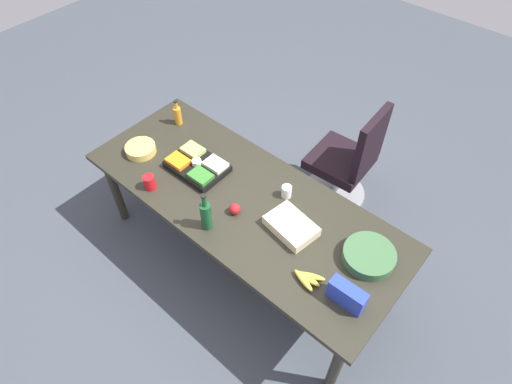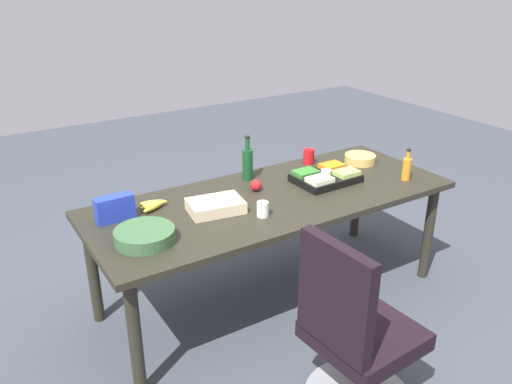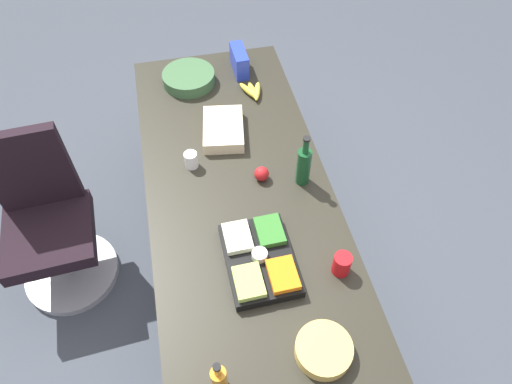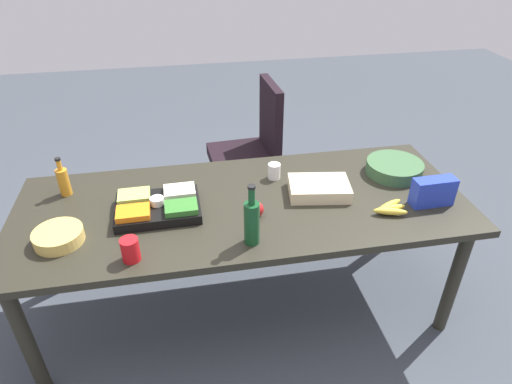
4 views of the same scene
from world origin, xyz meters
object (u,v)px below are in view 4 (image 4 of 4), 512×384
dressing_bottle (63,181)px  red_solo_cup (130,250)px  salad_bowl (394,168)px  chip_bowl (59,236)px  banana_bunch (390,208)px  paper_cup (274,171)px  apple_red (256,209)px  conference_table (243,214)px  wine_bottle (252,221)px  sheet_cake (319,188)px  chip_bag_blue (433,192)px  office_chair (250,163)px  veggie_tray (158,206)px

dressing_bottle → red_solo_cup: 0.71m
dressing_bottle → salad_bowl: (1.83, -0.11, -0.05)m
chip_bowl → banana_bunch: 1.60m
salad_bowl → dressing_bottle: bearing=176.5°
chip_bowl → banana_bunch: bearing=-2.1°
chip_bowl → paper_cup: (1.10, 0.38, 0.01)m
apple_red → conference_table: bearing=110.1°
wine_bottle → salad_bowl: bearing=26.9°
sheet_cake → paper_cup: paper_cup is taller
salad_bowl → paper_cup: bearing=173.9°
apple_red → paper_cup: 0.38m
conference_table → wine_bottle: bearing=-91.8°
chip_bag_blue → office_chair: bearing=120.9°
chip_bowl → paper_cup: paper_cup is taller
sheet_cake → veggie_tray: size_ratio=0.75×
office_chair → sheet_cake: 1.14m
chip_bag_blue → wine_bottle: bearing=-172.0°
apple_red → wine_bottle: size_ratio=0.25×
wine_bottle → red_solo_cup: size_ratio=2.80×
conference_table → veggie_tray: veggie_tray is taller
conference_table → dressing_bottle: bearing=164.7°
veggie_tray → wine_bottle: 0.54m
conference_table → paper_cup: bearing=44.9°
wine_bottle → paper_cup: (0.22, 0.54, -0.07)m
sheet_cake → salad_bowl: size_ratio=0.99×
salad_bowl → banana_bunch: 0.41m
office_chair → banana_bunch: (0.50, -1.28, 0.39)m
conference_table → red_solo_cup: size_ratio=21.47×
veggie_tray → dressing_bottle: bearing=151.8°
veggie_tray → salad_bowl: (1.35, 0.15, -0.00)m
chip_bowl → banana_bunch: (1.60, -0.06, -0.01)m
wine_bottle → salad_bowl: 1.04m
chip_bowl → red_solo_cup: bearing=-29.0°
apple_red → banana_bunch: size_ratio=0.41×
dressing_bottle → salad_bowl: dressing_bottle is taller
chip_bowl → chip_bag_blue: bearing=-0.8°
dressing_bottle → office_chair: bearing=35.1°
wine_bottle → banana_bunch: (0.73, 0.10, -0.09)m
banana_bunch → sheet_cake: bearing=142.4°
veggie_tray → salad_bowl: bearing=6.3°
office_chair → chip_bag_blue: bearing=-59.1°
conference_table → dressing_bottle: size_ratio=10.72×
wine_bottle → chip_bowl: wine_bottle is taller
office_chair → paper_cup: bearing=-90.1°
conference_table → dressing_bottle: 0.97m
sheet_cake → paper_cup: (-0.20, 0.21, 0.01)m
veggie_tray → salad_bowl: veggie_tray is taller
apple_red → veggie_tray: veggie_tray is taller
conference_table → apple_red: apple_red is taller
dressing_bottle → red_solo_cup: dressing_bottle is taller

